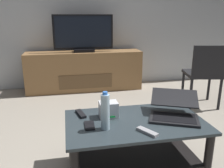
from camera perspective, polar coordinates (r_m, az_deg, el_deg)
back_wall at (r=4.15m, az=-6.66°, el=18.93°), size 6.40×0.12×2.80m
coffee_table at (r=1.88m, az=5.52°, el=-12.71°), size 1.05×0.62×0.44m
media_cabinet at (r=3.92m, az=-6.69°, el=3.17°), size 1.87×0.41×0.64m
television at (r=3.81m, az=-6.96°, el=11.90°), size 0.94×0.20×0.58m
dining_chair at (r=3.34m, az=21.53°, el=2.77°), size 0.52×0.52×0.85m
laptop at (r=1.91m, az=14.85°, el=-6.06°), size 0.48×0.49×0.17m
router_box at (r=1.84m, az=-0.88°, el=-6.20°), size 0.14×0.11×0.12m
water_bottle_near at (r=1.63m, az=-1.66°, el=-6.74°), size 0.06×0.06×0.28m
cell_phone at (r=1.73m, az=-5.49°, el=-9.99°), size 0.07×0.14×0.01m
tv_remote at (r=1.64m, az=8.55°, el=-11.38°), size 0.12×0.16×0.02m
soundbar_remote at (r=1.91m, az=-7.60°, el=-7.17°), size 0.08×0.17×0.02m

